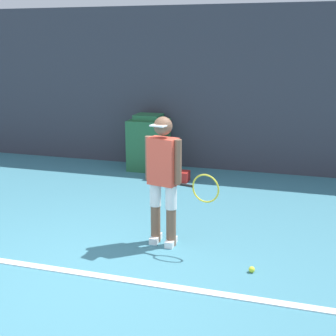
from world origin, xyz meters
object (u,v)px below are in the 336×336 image
Objects in this scene: covered_chair at (149,143)px; equipment_bag at (169,175)px; tennis_ball at (252,269)px; tennis_player at (164,176)px.

covered_chair reaches higher than equipment_bag.
tennis_ball is at bearing -58.98° from equipment_bag.
tennis_player is at bearing 158.33° from tennis_ball.
covered_chair is (-1.34, 3.29, -0.36)m from tennis_player.
tennis_player is 23.23× the size of tennis_ball.
tennis_player is 2.88m from equipment_bag.
tennis_player is 1.48m from tennis_ball.
tennis_player is 2.12× the size of equipment_bag.
covered_chair is 1.44× the size of equipment_bag.
tennis_player is at bearing -67.86° from covered_chair.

